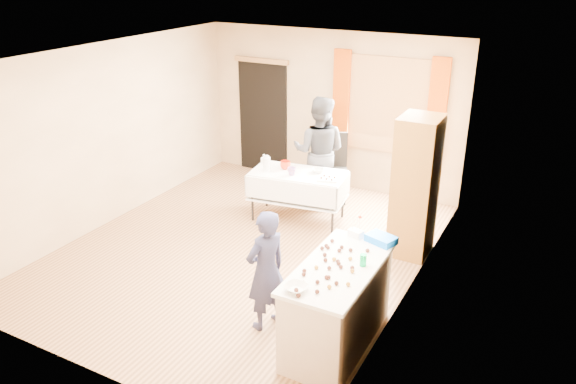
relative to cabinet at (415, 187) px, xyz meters
The scene contains 29 objects.
floor 2.42m from the cabinet, 153.56° to the right, with size 4.50×5.50×0.02m, color #9E7047.
ceiling 2.78m from the cabinet, 153.56° to the right, with size 4.50×5.50×0.02m, color white.
wall_back 2.69m from the cabinet, 138.34° to the left, with size 4.50×0.02×2.60m, color tan.
wall_front 4.26m from the cabinet, 117.96° to the right, with size 4.50×0.02×2.60m, color tan.
wall_left 4.38m from the cabinet, 166.89° to the right, with size 0.02×5.50×2.60m, color tan.
wall_right 1.09m from the cabinet, 74.74° to the right, with size 0.02×5.50×2.60m, color tan.
window_frame 2.07m from the cabinet, 119.77° to the left, with size 1.32×0.06×1.52m, color olive.
window_pane 2.06m from the cabinet, 119.99° to the left, with size 1.20×0.02×1.40m, color white.
curtain_left 2.51m from the cabinet, 136.49° to the left, with size 0.28×0.06×1.65m, color #A33C05.
curtain_right 1.79m from the cabinet, 97.12° to the left, with size 0.28×0.06×1.65m, color #A33C05.
doorway 3.72m from the cabinet, 152.12° to the left, with size 0.95×0.04×2.00m, color black.
door_lintel 3.86m from the cabinet, 152.53° to the left, with size 1.05×0.06×0.08m, color olive.
cabinet is the anchor object (origin of this frame).
counter 2.30m from the cabinet, 92.55° to the right, with size 0.69×1.46×0.91m.
party_table 1.87m from the cabinet, behind, with size 1.49×0.91×0.75m.
chair 2.06m from the cabinet, 145.74° to the left, with size 0.60×0.60×1.09m.
girl 2.49m from the cabinet, 110.84° to the right, with size 0.48×0.58×1.35m, color #1C1D3B.
woman 1.98m from the cabinet, 153.81° to the left, with size 0.97×0.83×1.74m, color black.
soda_can 2.13m from the cabinet, 87.25° to the right, with size 0.07×0.07×0.12m, color #029340.
mixing_bowl 2.84m from the cabinet, 95.52° to the right, with size 0.24×0.24×0.05m, color white.
foam_block 1.61m from the cabinet, 96.56° to the right, with size 0.15×0.10×0.08m, color white.
blue_basket 1.60m from the cabinet, 86.48° to the right, with size 0.30×0.20×0.08m, color #096BF4.
pitcher 2.22m from the cabinet, behind, with size 0.11×0.11×0.22m, color silver.
cup_red 2.04m from the cabinet, behind, with size 0.19×0.19×0.12m, color red.
cup_rainbow 1.83m from the cabinet, behind, with size 0.15×0.15×0.12m, color red.
small_bowl 1.58m from the cabinet, 167.86° to the left, with size 0.19×0.19×0.06m, color white.
pastry_tray 1.30m from the cabinet, behind, with size 0.28×0.20×0.02m, color white.
bottle 2.43m from the cabinet, behind, with size 0.07×0.08×0.16m, color white.
cake_balls 2.33m from the cabinet, 93.96° to the right, with size 0.54×1.12×0.04m.
Camera 1 is at (3.67, -5.66, 3.70)m, focal length 35.00 mm.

